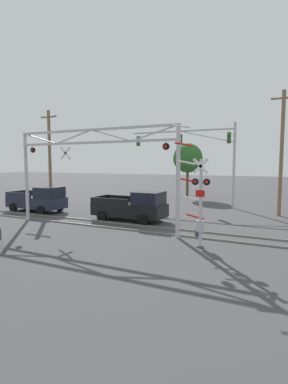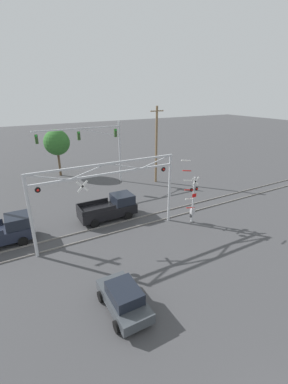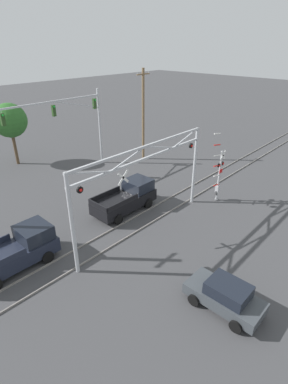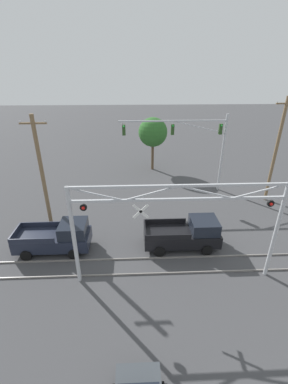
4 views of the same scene
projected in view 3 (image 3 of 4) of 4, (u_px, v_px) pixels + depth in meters
rail_track_near at (142, 228)px, 21.18m from camera, size 80.00×0.08×0.10m
rail_track_far at (128, 221)px, 22.05m from camera, size 80.00×0.08×0.10m
crossing_gantry at (145, 174)px, 19.06m from camera, size 11.64×0.27×6.20m
crossing_signal_mast at (219, 177)px, 23.96m from camera, size 1.95×0.35×6.01m
traffic_signal_span at (78, 117)px, 28.71m from camera, size 10.30×0.39×7.74m
pickup_truck_lead at (127, 198)px, 23.25m from camera, size 5.25×2.34×2.14m
pickup_truck_following at (17, 251)px, 17.38m from camera, size 5.05×2.34×2.14m
sedan_waiting at (225, 295)px, 14.62m from camera, size 2.01×3.81×1.54m
utility_pole_right at (143, 115)px, 31.62m from camera, size 1.80×0.28×9.54m
background_tree_beyond_span at (10, 121)px, 30.36m from camera, size 3.47×3.47×6.42m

